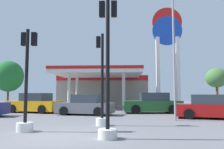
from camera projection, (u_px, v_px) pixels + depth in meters
ground_plane at (60, 137)px, 8.38m from camera, size 90.00×90.00×0.00m
gas_station at (103, 89)px, 31.69m from camera, size 11.71×14.17×4.26m
station_pole_sign at (167, 44)px, 27.26m from camera, size 3.48×0.56×11.80m
car_3 at (85, 106)px, 17.26m from camera, size 4.46×2.58×1.50m
car_4 at (35, 104)px, 19.43m from camera, size 4.86×2.97×1.62m
car_5 at (210, 108)px, 14.62m from camera, size 4.51×2.72×1.51m
car_6 at (152, 104)px, 18.91m from camera, size 4.74×2.35×1.66m
traffic_signal_0 at (108, 83)px, 8.14m from camera, size 0.66×0.69×5.01m
traffic_signal_1 at (26, 95)px, 9.63m from camera, size 0.68×0.70×4.27m
traffic_signal_2 at (102, 96)px, 11.42m from camera, size 0.63×0.66×4.55m
tree_0 at (9, 76)px, 34.50m from camera, size 4.35×4.35×6.51m
tree_1 at (116, 78)px, 33.80m from camera, size 3.43×3.43×5.43m
tree_2 at (217, 78)px, 33.26m from camera, size 3.09×3.09×5.28m
corner_streetlamp at (174, 43)px, 13.65m from camera, size 0.24×1.48×7.60m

